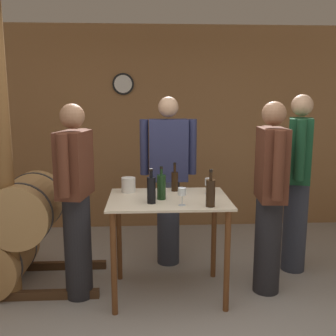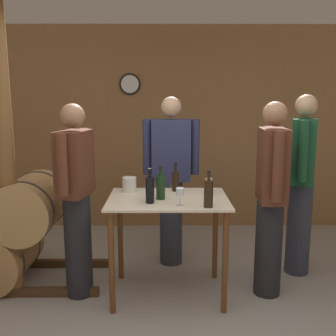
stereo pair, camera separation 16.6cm
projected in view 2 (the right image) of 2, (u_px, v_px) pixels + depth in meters
back_wall at (175, 129)px, 5.29m from camera, size 8.40×0.08×2.70m
tasting_table at (168, 217)px, 3.49m from camera, size 1.05×0.76×0.91m
wooden_post at (4, 148)px, 3.38m from camera, size 0.16×0.16×2.70m
wine_bottle_far_left at (150, 189)px, 3.28m from camera, size 0.07×0.07×0.30m
wine_bottle_left at (161, 186)px, 3.40m from camera, size 0.08×0.08×0.29m
wine_bottle_center at (176, 180)px, 3.69m from camera, size 0.06×0.06×0.27m
wine_bottle_right at (208, 193)px, 3.16m from camera, size 0.08×0.08×0.31m
wine_glass_near_left at (180, 192)px, 3.20m from camera, size 0.07×0.07×0.15m
wine_glass_near_center at (209, 183)px, 3.56m from camera, size 0.07×0.07×0.15m
ice_bucket at (129, 184)px, 3.68m from camera, size 0.13×0.13×0.14m
person_host at (171, 177)px, 4.13m from camera, size 0.59×0.24×1.79m
person_visitor_with_scarf at (302, 181)px, 3.90m from camera, size 0.34×0.56×1.81m
person_visitor_bearded at (76, 197)px, 3.45m from camera, size 0.29×0.58×1.73m
person_visitor_near_door at (271, 196)px, 3.47m from camera, size 0.25×0.59×1.75m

